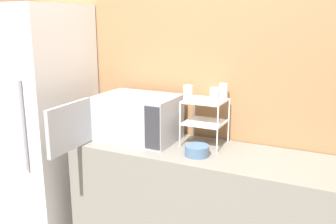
{
  "coord_description": "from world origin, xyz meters",
  "views": [
    {
      "loc": [
        0.74,
        -1.93,
        1.75
      ],
      "look_at": [
        -0.36,
        0.32,
        1.12
      ],
      "focal_mm": 40.0,
      "sensor_mm": 36.0,
      "label": 1
    }
  ],
  "objects_px": {
    "dish_rack": "(205,112)",
    "bowl": "(197,151)",
    "glass_front_left": "(188,93)",
    "refrigerator": "(42,123)",
    "glass_front_right": "(214,96)",
    "microwave": "(135,118)",
    "glass_back_right": "(223,91)"
  },
  "relations": [
    {
      "from": "refrigerator",
      "to": "glass_front_right",
      "type": "bearing_deg",
      "value": 3.9
    },
    {
      "from": "microwave",
      "to": "glass_back_right",
      "type": "relative_size",
      "value": 7.64
    },
    {
      "from": "glass_front_left",
      "to": "glass_back_right",
      "type": "bearing_deg",
      "value": 42.0
    },
    {
      "from": "dish_rack",
      "to": "glass_front_left",
      "type": "xyz_separation_m",
      "value": [
        -0.09,
        -0.08,
        0.14
      ]
    },
    {
      "from": "microwave",
      "to": "dish_rack",
      "type": "bearing_deg",
      "value": 14.67
    },
    {
      "from": "dish_rack",
      "to": "glass_front_right",
      "type": "height_order",
      "value": "glass_front_right"
    },
    {
      "from": "glass_front_left",
      "to": "refrigerator",
      "type": "xyz_separation_m",
      "value": [
        -1.24,
        -0.1,
        -0.34
      ]
    },
    {
      "from": "dish_rack",
      "to": "glass_back_right",
      "type": "distance_m",
      "value": 0.19
    },
    {
      "from": "glass_front_left",
      "to": "glass_front_right",
      "type": "xyz_separation_m",
      "value": [
        0.19,
        -0.01,
        0.0
      ]
    },
    {
      "from": "glass_back_right",
      "to": "bowl",
      "type": "bearing_deg",
      "value": -100.58
    },
    {
      "from": "glass_front_right",
      "to": "bowl",
      "type": "relative_size",
      "value": 0.68
    },
    {
      "from": "glass_front_left",
      "to": "glass_back_right",
      "type": "height_order",
      "value": "same"
    },
    {
      "from": "microwave",
      "to": "dish_rack",
      "type": "xyz_separation_m",
      "value": [
        0.49,
        0.13,
        0.07
      ]
    },
    {
      "from": "microwave",
      "to": "glass_front_left",
      "type": "height_order",
      "value": "glass_front_left"
    },
    {
      "from": "glass_front_right",
      "to": "bowl",
      "type": "height_order",
      "value": "glass_front_right"
    },
    {
      "from": "microwave",
      "to": "glass_front_right",
      "type": "height_order",
      "value": "glass_front_right"
    },
    {
      "from": "dish_rack",
      "to": "microwave",
      "type": "bearing_deg",
      "value": -165.33
    },
    {
      "from": "bowl",
      "to": "refrigerator",
      "type": "bearing_deg",
      "value": 178.08
    },
    {
      "from": "glass_front_right",
      "to": "microwave",
      "type": "bearing_deg",
      "value": -176.14
    },
    {
      "from": "dish_rack",
      "to": "glass_front_right",
      "type": "distance_m",
      "value": 0.19
    },
    {
      "from": "dish_rack",
      "to": "glass_front_left",
      "type": "height_order",
      "value": "glass_front_left"
    },
    {
      "from": "bowl",
      "to": "microwave",
      "type": "bearing_deg",
      "value": 168.75
    },
    {
      "from": "glass_front_right",
      "to": "glass_front_left",
      "type": "bearing_deg",
      "value": 178.41
    },
    {
      "from": "microwave",
      "to": "glass_front_left",
      "type": "distance_m",
      "value": 0.45
    },
    {
      "from": "glass_front_right",
      "to": "refrigerator",
      "type": "relative_size",
      "value": 0.06
    },
    {
      "from": "microwave",
      "to": "glass_back_right",
      "type": "height_order",
      "value": "glass_back_right"
    },
    {
      "from": "glass_back_right",
      "to": "bowl",
      "type": "height_order",
      "value": "glass_back_right"
    },
    {
      "from": "dish_rack",
      "to": "glass_front_left",
      "type": "bearing_deg",
      "value": -138.74
    },
    {
      "from": "dish_rack",
      "to": "bowl",
      "type": "bearing_deg",
      "value": -80.99
    },
    {
      "from": "microwave",
      "to": "glass_front_left",
      "type": "bearing_deg",
      "value": 6.46
    },
    {
      "from": "dish_rack",
      "to": "bowl",
      "type": "relative_size",
      "value": 2.03
    },
    {
      "from": "dish_rack",
      "to": "bowl",
      "type": "xyz_separation_m",
      "value": [
        0.04,
        -0.23,
        -0.2
      ]
    }
  ]
}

